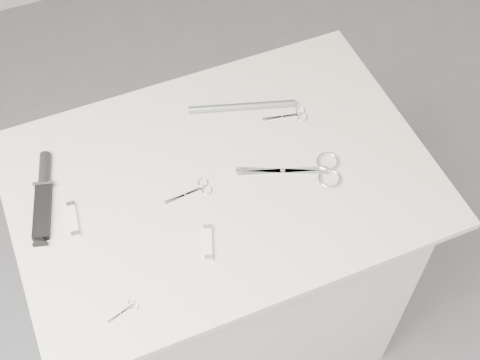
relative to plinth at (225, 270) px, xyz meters
name	(u,v)px	position (x,y,z in m)	size (l,w,h in m)	color
ground	(227,330)	(0.00, 0.00, -0.46)	(4.00, 4.00, 0.01)	slate
plinth	(225,270)	(0.00, 0.00, 0.00)	(0.90, 0.60, 0.90)	silver
display_board	(221,180)	(0.00, 0.00, 0.46)	(1.00, 0.70, 0.02)	beige
large_shears	(312,170)	(0.21, -0.07, 0.47)	(0.25, 0.15, 0.01)	silver
embroidery_scissors_a	(196,190)	(-0.07, -0.01, 0.47)	(0.12, 0.05, 0.00)	silver
embroidery_scissors_b	(293,115)	(0.24, 0.11, 0.47)	(0.12, 0.05, 0.00)	silver
tiny_scissors	(126,310)	(-0.31, -0.24, 0.47)	(0.07, 0.04, 0.00)	silver
sheathed_knife	(43,192)	(-0.40, 0.12, 0.48)	(0.10, 0.24, 0.03)	black
pocket_knife_a	(73,219)	(-0.36, 0.02, 0.48)	(0.03, 0.09, 0.01)	silver
pocket_knife_b	(208,243)	(-0.10, -0.16, 0.48)	(0.05, 0.09, 0.01)	silver
metal_rail	(242,107)	(0.13, 0.18, 0.48)	(0.02, 0.02, 0.28)	gray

